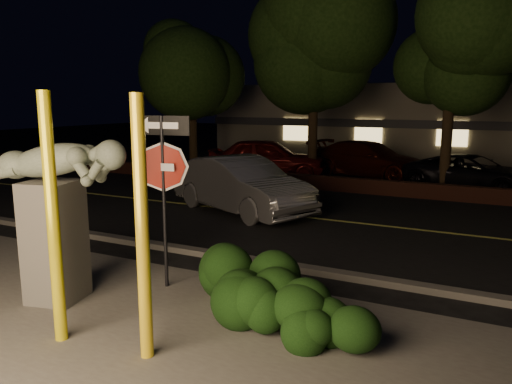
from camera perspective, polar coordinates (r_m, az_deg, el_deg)
ground at (r=16.29m, az=10.70°, el=-0.87°), size 90.00×90.00×0.00m
patio at (r=6.92m, az=-16.91°, el=-16.86°), size 14.00×6.00×0.02m
road at (r=13.49m, az=7.14°, el=-3.08°), size 80.00×8.00×0.01m
lane_marking at (r=13.48m, az=7.14°, el=-3.02°), size 80.00×0.12×0.00m
curb at (r=9.84m, az=-1.00°, el=-7.77°), size 80.00×0.25×0.12m
brick_wall at (r=17.47m, az=11.92°, el=0.68°), size 40.00×0.35×0.50m
parking_lot at (r=23.01m, az=15.58°, el=2.21°), size 40.00×12.00×0.01m
building at (r=30.69m, az=18.74°, el=7.74°), size 22.00×10.20×4.00m
tree_far_a at (r=22.26m, az=-7.44°, el=16.01°), size 4.60×4.60×7.43m
tree_far_b at (r=20.02m, az=6.76°, el=18.72°), size 5.20×5.20×8.41m
tree_far_c at (r=18.45m, az=21.75°, el=17.57°), size 4.80×4.80×7.84m
yellow_pole_left at (r=6.83m, az=-22.18°, el=-3.06°), size 0.16×0.16×3.26m
yellow_pole_right at (r=6.05m, az=-12.87°, el=-4.39°), size 0.16×0.16×3.22m
signpost at (r=8.27m, az=-10.58°, el=2.78°), size 0.98×0.17×2.89m
sculpture at (r=8.25m, az=-22.04°, el=-1.15°), size 2.40×1.14×2.57m
hedge_center at (r=7.96m, az=-1.22°, el=-8.85°), size 2.14×1.62×1.01m
hedge_right at (r=7.02m, az=1.74°, el=-11.48°), size 1.68×1.09×1.02m
hedge_far_right at (r=6.64m, az=8.62°, el=-13.43°), size 1.33×0.85×0.92m
silver_sedan at (r=14.06m, az=-1.75°, el=0.81°), size 5.04×3.49×1.58m
parked_car_red at (r=20.47m, az=1.27°, el=3.91°), size 5.17×3.43×1.64m
parked_car_darkred at (r=21.17m, az=12.71°, el=3.66°), size 5.46×3.24×1.48m
parked_car_dark at (r=18.99m, az=23.50°, el=1.99°), size 4.99×3.28×1.27m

